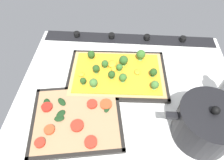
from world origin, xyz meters
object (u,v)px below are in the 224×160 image
(veggie_pizza_back, at_px, (76,118))
(baking_tray_front, at_px, (117,75))
(broccoli_pizza, at_px, (118,72))
(cooking_pot, at_px, (206,124))
(baking_tray_back, at_px, (77,118))

(veggie_pizza_back, bearing_deg, baking_tray_front, -121.42)
(veggie_pizza_back, bearing_deg, broccoli_pizza, -121.43)
(broccoli_pizza, relative_size, cooking_pot, 1.46)
(baking_tray_front, relative_size, veggie_pizza_back, 1.28)
(baking_tray_back, bearing_deg, cooking_pot, 176.70)
(veggie_pizza_back, height_order, cooking_pot, cooking_pot)
(baking_tray_front, bearing_deg, baking_tray_back, 58.69)
(veggie_pizza_back, distance_m, cooking_pot, 0.41)
(baking_tray_front, bearing_deg, cooking_pot, 140.39)
(baking_tray_back, bearing_deg, veggie_pizza_back, 44.58)
(broccoli_pizza, bearing_deg, cooking_pot, 140.05)
(cooking_pot, bearing_deg, baking_tray_front, -39.61)
(baking_tray_front, height_order, veggie_pizza_back, veggie_pizza_back)
(baking_tray_front, height_order, baking_tray_back, same)
(baking_tray_back, xyz_separation_m, veggie_pizza_back, (0.00, 0.00, 0.01))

